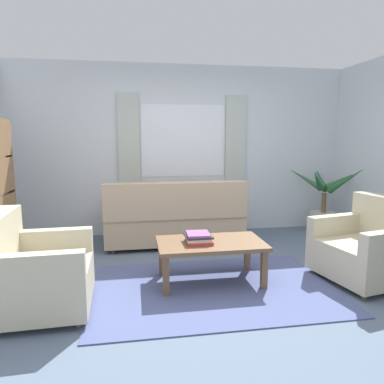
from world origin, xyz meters
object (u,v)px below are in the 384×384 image
Objects in this scene: potted_plant at (324,207)px; armchair_left at (34,273)px; coffee_table at (211,247)px; couch at (174,219)px; armchair_right at (368,248)px; book_stack_on_table at (198,238)px.

armchair_left is at bearing -153.01° from potted_plant.
armchair_left is 0.80× the size of coffee_table.
couch is 2.45m from armchair_right.
armchair_left reaches higher than book_stack_on_table.
armchair_right is (3.29, 0.16, 0.00)m from armchair_left.
potted_plant is at bearing 34.41° from book_stack_on_table.
armchair_left is 1.68m from coffee_table.
couch reaches higher than book_stack_on_table.
potted_plant reaches higher than armchair_left.
armchair_right is 1.67m from coffee_table.
book_stack_on_table is at bearing -145.59° from potted_plant.
couch reaches higher than armchair_right.
armchair_right is at bearing -89.36° from armchair_left.
book_stack_on_table is (-1.79, 0.20, 0.13)m from armchair_right.
potted_plant reaches higher than coffee_table.
coffee_table is at bearing 5.87° from book_stack_on_table.
armchair_right is 1.85m from potted_plant.
couch is at bearing -175.21° from potted_plant.
couch is 2.40m from potted_plant.
book_stack_on_table is (-0.13, -0.01, 0.11)m from coffee_table.
book_stack_on_table is at bearing -174.13° from coffee_table.
coffee_table is at bearing -144.24° from potted_plant.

